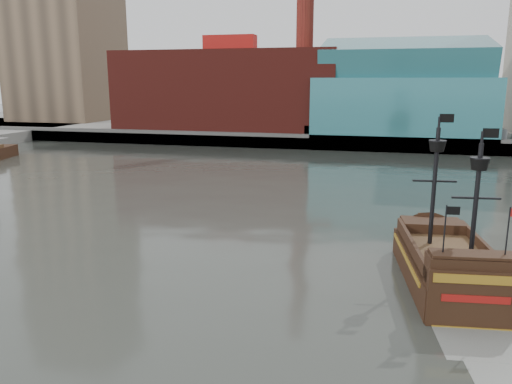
# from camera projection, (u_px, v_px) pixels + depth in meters

# --- Properties ---
(ground) EXTENTS (400.00, 400.00, 0.00)m
(ground) POSITION_uv_depth(u_px,v_px,m) (225.00, 311.00, 25.29)
(ground) COLOR #2B2D28
(ground) RESTS_ON ground
(promenade_far) EXTENTS (220.00, 60.00, 2.00)m
(promenade_far) POSITION_uv_depth(u_px,v_px,m) (351.00, 129.00, 112.06)
(promenade_far) COLOR slate
(promenade_far) RESTS_ON ground
(seawall) EXTENTS (220.00, 1.00, 2.60)m
(seawall) POSITION_uv_depth(u_px,v_px,m) (339.00, 143.00, 84.10)
(seawall) COLOR #4C4C49
(seawall) RESTS_ON ground
(skyline) EXTENTS (149.00, 45.00, 62.00)m
(skyline) POSITION_uv_depth(u_px,v_px,m) (380.00, 14.00, 98.66)
(skyline) COLOR brown
(skyline) RESTS_ON promenade_far
(pirate_ship) EXTENTS (5.79, 14.21, 10.33)m
(pirate_ship) POSITION_uv_depth(u_px,v_px,m) (447.00, 269.00, 28.45)
(pirate_ship) COLOR black
(pirate_ship) RESTS_ON ground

